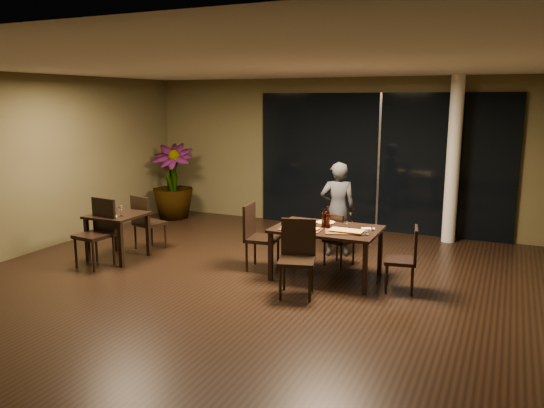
{
  "coord_description": "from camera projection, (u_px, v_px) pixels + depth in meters",
  "views": [
    {
      "loc": [
        3.35,
        -6.29,
        2.56
      ],
      "look_at": [
        0.17,
        0.71,
        1.05
      ],
      "focal_mm": 35.0,
      "sensor_mm": 36.0,
      "label": 1
    }
  ],
  "objects": [
    {
      "name": "oblong_pizza_right",
      "position": [
        346.0,
        231.0,
        7.36
      ],
      "size": [
        0.45,
        0.21,
        0.02
      ],
      "primitive_type": null,
      "rotation": [
        0.0,
        0.0,
        -0.02
      ],
      "color": "maroon",
      "rests_on": "pizza_board_right"
    },
    {
      "name": "pizza_board_right",
      "position": [
        346.0,
        232.0,
        7.36
      ],
      "size": [
        0.65,
        0.48,
        0.01
      ],
      "primitive_type": "cube",
      "rotation": [
        0.0,
        0.0,
        0.35
      ],
      "color": "#452C16",
      "rests_on": "main_table"
    },
    {
      "name": "chair_side_near",
      "position": [
        98.0,
        229.0,
        8.26
      ],
      "size": [
        0.54,
        0.54,
        1.05
      ],
      "rotation": [
        0.0,
        0.0,
        -0.12
      ],
      "color": "black",
      "rests_on": "ground"
    },
    {
      "name": "chair_main_left",
      "position": [
        257.0,
        233.0,
        8.09
      ],
      "size": [
        0.52,
        0.52,
        1.01
      ],
      "rotation": [
        0.0,
        0.0,
        1.69
      ],
      "color": "black",
      "rests_on": "ground"
    },
    {
      "name": "chair_side_far",
      "position": [
        146.0,
        220.0,
        9.12
      ],
      "size": [
        0.54,
        0.54,
        0.96
      ],
      "rotation": [
        0.0,
        0.0,
        2.91
      ],
      "color": "black",
      "rests_on": "ground"
    },
    {
      "name": "tumbler_left",
      "position": [
        312.0,
        222.0,
        7.81
      ],
      "size": [
        0.08,
        0.08,
        0.09
      ],
      "primitive_type": "cylinder",
      "color": "white",
      "rests_on": "main_table"
    },
    {
      "name": "napkin_near",
      "position": [
        361.0,
        233.0,
        7.31
      ],
      "size": [
        0.2,
        0.13,
        0.01
      ],
      "primitive_type": "cube",
      "rotation": [
        0.0,
        0.0,
        0.2
      ],
      "color": "silver",
      "rests_on": "main_table"
    },
    {
      "name": "oblong_pizza_left",
      "position": [
        300.0,
        228.0,
        7.51
      ],
      "size": [
        0.52,
        0.3,
        0.02
      ],
      "primitive_type": null,
      "rotation": [
        0.0,
        0.0,
        -0.15
      ],
      "color": "maroon",
      "rests_on": "pizza_board_left"
    },
    {
      "name": "bottle_c",
      "position": [
        327.0,
        216.0,
        7.71
      ],
      "size": [
        0.06,
        0.06,
        0.3
      ],
      "primitive_type": null,
      "color": "black",
      "rests_on": "main_table"
    },
    {
      "name": "column",
      "position": [
        453.0,
        160.0,
        9.47
      ],
      "size": [
        0.24,
        0.24,
        3.0
      ],
      "primitive_type": "cylinder",
      "color": "silver",
      "rests_on": "ground"
    },
    {
      "name": "pizza_board_left",
      "position": [
        300.0,
        229.0,
        7.51
      ],
      "size": [
        0.6,
        0.32,
        0.01
      ],
      "primitive_type": "cube",
      "rotation": [
        0.0,
        0.0,
        0.05
      ],
      "color": "#462616",
      "rests_on": "main_table"
    },
    {
      "name": "side_table",
      "position": [
        117.0,
        222.0,
        8.59
      ],
      "size": [
        0.8,
        0.8,
        0.75
      ],
      "color": "black",
      "rests_on": "ground"
    },
    {
      "name": "main_table",
      "position": [
        327.0,
        233.0,
        7.65
      ],
      "size": [
        1.5,
        1.0,
        0.75
      ],
      "color": "black",
      "rests_on": "ground"
    },
    {
      "name": "bottle_a",
      "position": [
        324.0,
        218.0,
        7.65
      ],
      "size": [
        0.06,
        0.06,
        0.27
      ],
      "primitive_type": null,
      "color": "black",
      "rests_on": "main_table"
    },
    {
      "name": "wall_left",
      "position": [
        24.0,
        165.0,
        8.83
      ],
      "size": [
        0.1,
        8.0,
        3.0
      ],
      "primitive_type": "cube",
      "color": "#4C4628",
      "rests_on": "ground"
    },
    {
      "name": "diner",
      "position": [
        338.0,
        209.0,
        8.75
      ],
      "size": [
        0.63,
        0.52,
        1.57
      ],
      "primitive_type": "imported",
      "rotation": [
        0.0,
        0.0,
        3.51
      ],
      "color": "#2C2E31",
      "rests_on": "ground"
    },
    {
      "name": "ceiling",
      "position": [
        237.0,
        64.0,
        6.89
      ],
      "size": [
        8.0,
        8.0,
        0.04
      ],
      "primitive_type": "cube",
      "color": "silver",
      "rests_on": "wall_back"
    },
    {
      "name": "chair_main_right",
      "position": [
        407.0,
        256.0,
        7.13
      ],
      "size": [
        0.48,
        0.48,
        0.9
      ],
      "rotation": [
        0.0,
        0.0,
        -1.4
      ],
      "color": "black",
      "rests_on": "ground"
    },
    {
      "name": "side_napkin",
      "position": [
        111.0,
        216.0,
        8.38
      ],
      "size": [
        0.21,
        0.17,
        0.01
      ],
      "primitive_type": "cube",
      "rotation": [
        0.0,
        0.0,
        -0.4
      ],
      "color": "silver",
      "rests_on": "side_table"
    },
    {
      "name": "wall_back",
      "position": [
        332.0,
        153.0,
        10.8
      ],
      "size": [
        8.0,
        0.1,
        3.0
      ],
      "primitive_type": "cube",
      "color": "#4C4628",
      "rests_on": "ground"
    },
    {
      "name": "window_panel",
      "position": [
        379.0,
        163.0,
        10.34
      ],
      "size": [
        5.0,
        0.06,
        2.7
      ],
      "primitive_type": "cube",
      "color": "black",
      "rests_on": "ground"
    },
    {
      "name": "wine_glass_b",
      "position": [
        121.0,
        211.0,
        8.41
      ],
      "size": [
        0.08,
        0.08,
        0.17
      ],
      "primitive_type": null,
      "color": "white",
      "rests_on": "side_table"
    },
    {
      "name": "bottle_b",
      "position": [
        328.0,
        219.0,
        7.61
      ],
      "size": [
        0.06,
        0.06,
        0.27
      ],
      "primitive_type": null,
      "color": "black",
      "rests_on": "main_table"
    },
    {
      "name": "chair_main_far",
      "position": [
        336.0,
        237.0,
        8.22
      ],
      "size": [
        0.5,
        0.5,
        0.85
      ],
      "rotation": [
        0.0,
        0.0,
        2.8
      ],
      "color": "black",
      "rests_on": "ground"
    },
    {
      "name": "chair_main_near",
      "position": [
        297.0,
        253.0,
        7.03
      ],
      "size": [
        0.58,
        0.58,
        1.01
      ],
      "rotation": [
        0.0,
        0.0,
        0.28
      ],
      "color": "black",
      "rests_on": "ground"
    },
    {
      "name": "potted_plant",
      "position": [
        173.0,
        181.0,
        11.56
      ],
      "size": [
        1.14,
        1.14,
        1.63
      ],
      "primitive_type": "imported",
      "rotation": [
        0.0,
        0.0,
        0.36
      ],
      "color": "#21501A",
      "rests_on": "ground"
    },
    {
      "name": "napkin_far",
      "position": [
        368.0,
        229.0,
        7.55
      ],
      "size": [
        0.2,
        0.16,
        0.01
      ],
      "primitive_type": "cube",
      "rotation": [
        0.0,
        0.0,
        0.37
      ],
      "color": "silver",
      "rests_on": "main_table"
    },
    {
      "name": "wine_glass_a",
      "position": [
        113.0,
        207.0,
        8.63
      ],
      "size": [
        0.08,
        0.08,
        0.18
      ],
      "primitive_type": null,
      "color": "white",
      "rests_on": "side_table"
    },
    {
      "name": "round_pizza",
      "position": [
        326.0,
        223.0,
        7.93
      ],
      "size": [
        0.27,
        0.27,
        0.01
      ],
      "primitive_type": "cylinder",
      "color": "#B73A14",
      "rests_on": "main_table"
    },
    {
      "name": "ground",
      "position": [
        240.0,
        285.0,
        7.47
      ],
      "size": [
        8.0,
        8.0,
        0.0
      ],
      "primitive_type": "plane",
      "color": "black",
      "rests_on": "ground"
    },
    {
      "name": "tumbler_right",
      "position": [
        347.0,
        225.0,
        7.62
      ],
      "size": [
        0.08,
        0.08,
        0.09
      ],
      "primitive_type": "cylinder",
      "color": "white",
      "rests_on": "main_table"
    }
  ]
}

